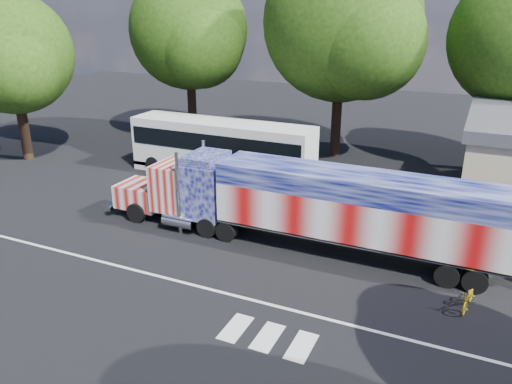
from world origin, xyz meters
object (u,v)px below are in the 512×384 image
at_px(bicycle, 468,299).
at_px(tree_nw_a, 190,31).
at_px(tree_w_a, 12,54).
at_px(semi_truck, 304,203).
at_px(coach_bus, 222,148).
at_px(woman, 133,202).
at_px(tree_n_mid, 344,23).

xyz_separation_m(bicycle, tree_nw_a, (-21.97, 17.19, 8.17)).
bearing_deg(tree_w_a, semi_truck, -12.06).
relative_size(coach_bus, woman, 7.16).
bearing_deg(woman, tree_n_mid, 65.65).
bearing_deg(tree_w_a, tree_nw_a, 52.31).
height_order(semi_truck, tree_n_mid, tree_n_mid).
distance_m(bicycle, tree_nw_a, 29.07).
distance_m(coach_bus, tree_w_a, 15.56).
xyz_separation_m(tree_w_a, tree_n_mid, (19.89, 9.98, 1.97)).
distance_m(woman, tree_w_a, 15.88).
relative_size(semi_truck, tree_w_a, 1.67).
distance_m(coach_bus, tree_n_mid, 11.85).
relative_size(woman, tree_n_mid, 0.12).
height_order(bicycle, tree_w_a, tree_w_a).
height_order(tree_nw_a, tree_n_mid, tree_n_mid).
bearing_deg(woman, semi_truck, 2.30).
xyz_separation_m(semi_truck, tree_nw_a, (-14.79, 14.85, 6.49)).
bearing_deg(tree_n_mid, coach_bus, -127.34).
xyz_separation_m(woman, bicycle, (16.29, -1.71, -0.44)).
xyz_separation_m(bicycle, tree_w_a, (-29.72, 7.16, 6.92)).
xyz_separation_m(semi_truck, woman, (-9.11, -0.63, -1.24)).
relative_size(coach_bus, tree_w_a, 1.06).
distance_m(woman, tree_n_mid, 18.74).
relative_size(tree_nw_a, tree_w_a, 1.16).
relative_size(woman, tree_nw_a, 0.13).
bearing_deg(tree_n_mid, woman, -112.68).
distance_m(semi_truck, woman, 9.21).
bearing_deg(semi_truck, tree_n_mid, 100.18).
bearing_deg(semi_truck, woman, -176.03).
height_order(coach_bus, tree_w_a, tree_w_a).
xyz_separation_m(coach_bus, tree_nw_a, (-6.56, 7.36, 6.75)).
bearing_deg(coach_bus, tree_w_a, -169.43).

